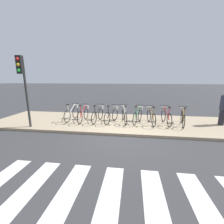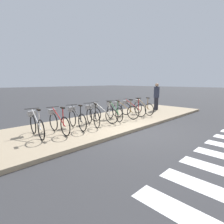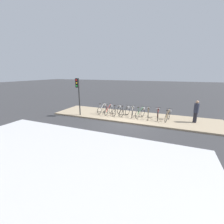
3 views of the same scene
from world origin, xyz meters
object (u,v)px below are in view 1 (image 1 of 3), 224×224
(parked_bicycle_4, at_px, (124,114))
(parked_bicycle_8, at_px, (183,117))
(parked_bicycle_7, at_px, (166,115))
(pedestrian, at_px, (223,107))
(traffic_light, at_px, (23,77))
(parked_bicycle_6, at_px, (151,115))
(parked_bicycle_2, at_px, (98,114))
(parked_bicycle_1, at_px, (84,113))
(parked_bicycle_3, at_px, (112,114))
(parked_bicycle_5, at_px, (138,115))
(parked_bicycle_0, at_px, (72,112))

(parked_bicycle_4, distance_m, parked_bicycle_8, 2.88)
(parked_bicycle_7, height_order, parked_bicycle_8, same)
(pedestrian, relative_size, traffic_light, 0.53)
(parked_bicycle_6, bearing_deg, parked_bicycle_2, 179.76)
(parked_bicycle_2, relative_size, parked_bicycle_6, 1.00)
(parked_bicycle_1, height_order, parked_bicycle_3, same)
(parked_bicycle_5, distance_m, parked_bicycle_8, 2.16)
(pedestrian, bearing_deg, parked_bicycle_1, -177.76)
(parked_bicycle_2, relative_size, traffic_light, 0.48)
(parked_bicycle_4, height_order, traffic_light, traffic_light)
(parked_bicycle_3, height_order, parked_bicycle_5, same)
(parked_bicycle_1, bearing_deg, parked_bicycle_7, 1.83)
(parked_bicycle_0, height_order, parked_bicycle_4, same)
(parked_bicycle_0, distance_m, parked_bicycle_3, 2.23)
(parked_bicycle_0, distance_m, parked_bicycle_1, 0.71)
(parked_bicycle_4, xyz_separation_m, parked_bicycle_7, (2.10, 0.01, 0.00))
(parked_bicycle_0, relative_size, pedestrian, 0.91)
(parked_bicycle_2, relative_size, parked_bicycle_5, 1.03)
(parked_bicycle_7, bearing_deg, parked_bicycle_6, -172.31)
(parked_bicycle_4, bearing_deg, parked_bicycle_8, -2.41)
(parked_bicycle_8, bearing_deg, parked_bicycle_7, 170.38)
(parked_bicycle_5, xyz_separation_m, parked_bicycle_7, (1.38, 0.04, 0.00))
(parked_bicycle_0, bearing_deg, parked_bicycle_8, -1.37)
(parked_bicycle_7, height_order, pedestrian, pedestrian)
(parked_bicycle_6, xyz_separation_m, parked_bicycle_8, (1.53, -0.03, 0.00))
(parked_bicycle_3, relative_size, parked_bicycle_6, 0.96)
(parked_bicycle_6, height_order, pedestrian, pedestrian)
(parked_bicycle_1, distance_m, pedestrian, 6.94)
(parked_bicycle_4, height_order, parked_bicycle_7, same)
(parked_bicycle_0, xyz_separation_m, parked_bicycle_5, (3.56, -0.05, 0.00))
(parked_bicycle_2, bearing_deg, parked_bicycle_1, -176.66)
(parked_bicycle_2, relative_size, parked_bicycle_7, 1.00)
(parked_bicycle_8, bearing_deg, parked_bicycle_6, 178.86)
(parked_bicycle_3, distance_m, pedestrian, 5.42)
(parked_bicycle_6, relative_size, parked_bicycle_7, 1.00)
(parked_bicycle_8, xyz_separation_m, traffic_light, (-7.24, -1.39, 1.88))
(parked_bicycle_2, height_order, parked_bicycle_8, same)
(parked_bicycle_6, distance_m, traffic_light, 6.18)
(parked_bicycle_1, xyz_separation_m, parked_bicycle_5, (2.86, 0.09, 0.00))
(parked_bicycle_3, bearing_deg, parked_bicycle_6, 0.45)
(parked_bicycle_5, bearing_deg, parked_bicycle_2, -178.68)
(parked_bicycle_4, xyz_separation_m, parked_bicycle_8, (2.87, -0.12, 0.00))
(parked_bicycle_6, height_order, parked_bicycle_7, same)
(parked_bicycle_8, bearing_deg, parked_bicycle_4, 177.59)
(parked_bicycle_1, distance_m, parked_bicycle_4, 2.15)
(parked_bicycle_4, height_order, parked_bicycle_8, same)
(parked_bicycle_4, distance_m, parked_bicycle_7, 2.10)
(parked_bicycle_2, bearing_deg, parked_bicycle_4, 3.33)
(parked_bicycle_3, height_order, parked_bicycle_4, same)
(parked_bicycle_0, bearing_deg, parked_bicycle_1, -11.40)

